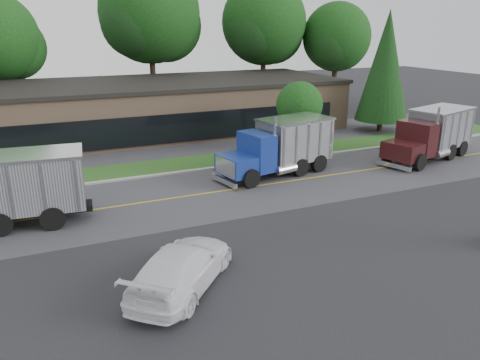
# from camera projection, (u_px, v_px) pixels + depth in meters

# --- Properties ---
(ground) EXTENTS (140.00, 140.00, 0.00)m
(ground) POSITION_uv_depth(u_px,v_px,m) (270.00, 271.00, 17.74)
(ground) COLOR #2C2C31
(ground) RESTS_ON ground
(road) EXTENTS (60.00, 8.00, 0.02)m
(road) POSITION_uv_depth(u_px,v_px,m) (195.00, 195.00, 25.55)
(road) COLOR #4B4B50
(road) RESTS_ON ground
(center_line) EXTENTS (60.00, 0.12, 0.01)m
(center_line) POSITION_uv_depth(u_px,v_px,m) (195.00, 195.00, 25.55)
(center_line) COLOR gold
(center_line) RESTS_ON ground
(curb) EXTENTS (60.00, 0.30, 0.12)m
(curb) POSITION_uv_depth(u_px,v_px,m) (173.00, 174.00, 29.20)
(curb) COLOR #9E9E99
(curb) RESTS_ON ground
(grass_verge) EXTENTS (60.00, 3.40, 0.03)m
(grass_verge) POSITION_uv_depth(u_px,v_px,m) (166.00, 166.00, 30.77)
(grass_verge) COLOR #27591E
(grass_verge) RESTS_ON ground
(far_parking) EXTENTS (60.00, 7.00, 0.02)m
(far_parking) POSITION_uv_depth(u_px,v_px,m) (148.00, 149.00, 35.11)
(far_parking) COLOR #4B4B50
(far_parking) RESTS_ON ground
(strip_mall) EXTENTS (32.00, 12.00, 4.00)m
(strip_mall) POSITION_uv_depth(u_px,v_px,m) (154.00, 108.00, 40.45)
(strip_mall) COLOR #A58065
(strip_mall) RESTS_ON ground
(tree_far_c) EXTENTS (10.48, 9.86, 14.95)m
(tree_far_c) POSITION_uv_depth(u_px,v_px,m) (151.00, 17.00, 45.95)
(tree_far_c) COLOR #382619
(tree_far_c) RESTS_ON ground
(tree_far_d) EXTENTS (9.53, 8.97, 13.60)m
(tree_far_d) POSITION_uv_depth(u_px,v_px,m) (264.00, 26.00, 49.91)
(tree_far_d) COLOR #382619
(tree_far_d) RESTS_ON ground
(tree_far_e) EXTENTS (7.93, 7.46, 11.31)m
(tree_far_e) POSITION_uv_depth(u_px,v_px,m) (337.00, 40.00, 51.66)
(tree_far_e) COLOR #382619
(tree_far_e) RESTS_ON ground
(evergreen_right) EXTENTS (4.45, 4.45, 10.12)m
(evergreen_right) POSITION_uv_depth(u_px,v_px,m) (385.00, 66.00, 39.24)
(evergreen_right) COLOR #382619
(evergreen_right) RESTS_ON ground
(tree_verge) EXTENTS (3.55, 3.34, 5.07)m
(tree_verge) POSITION_uv_depth(u_px,v_px,m) (300.00, 107.00, 33.62)
(tree_verge) COLOR #382619
(tree_verge) RESTS_ON ground
(dump_truck_blue) EXTENTS (7.81, 3.99, 3.36)m
(dump_truck_blue) POSITION_uv_depth(u_px,v_px,m) (282.00, 145.00, 28.78)
(dump_truck_blue) COLOR black
(dump_truck_blue) RESTS_ON ground
(dump_truck_maroon) EXTENTS (8.16, 4.55, 3.36)m
(dump_truck_maroon) POSITION_uv_depth(u_px,v_px,m) (432.00, 133.00, 32.12)
(dump_truck_maroon) COLOR black
(dump_truck_maroon) RESTS_ON ground
(rally_car) EXTENTS (5.31, 5.55, 1.59)m
(rally_car) POSITION_uv_depth(u_px,v_px,m) (182.00, 267.00, 16.40)
(rally_car) COLOR white
(rally_car) RESTS_ON ground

